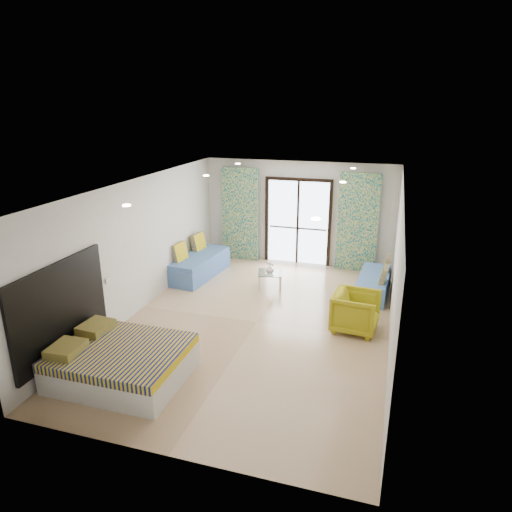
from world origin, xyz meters
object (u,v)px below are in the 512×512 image
(bed, at_px, (121,362))
(armchair, at_px, (356,310))
(daybed_left, at_px, (199,264))
(coffee_table, at_px, (270,274))
(daybed_right, at_px, (374,283))

(bed, bearing_deg, armchair, 38.72)
(daybed_left, height_order, coffee_table, daybed_left)
(daybed_left, bearing_deg, bed, -75.84)
(daybed_left, bearing_deg, coffee_table, 0.08)
(bed, relative_size, daybed_right, 1.14)
(bed, distance_m, daybed_left, 4.50)
(coffee_table, height_order, armchair, armchair)
(bed, distance_m, armchair, 4.28)
(bed, xyz_separation_m, coffee_table, (1.25, 4.26, 0.05))
(daybed_right, xyz_separation_m, coffee_table, (-2.35, -0.29, 0.07))
(bed, bearing_deg, daybed_left, 98.20)
(daybed_right, height_order, armchair, armchair)
(daybed_left, relative_size, armchair, 2.39)
(daybed_left, height_order, armchair, daybed_left)
(daybed_right, distance_m, armchair, 1.89)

